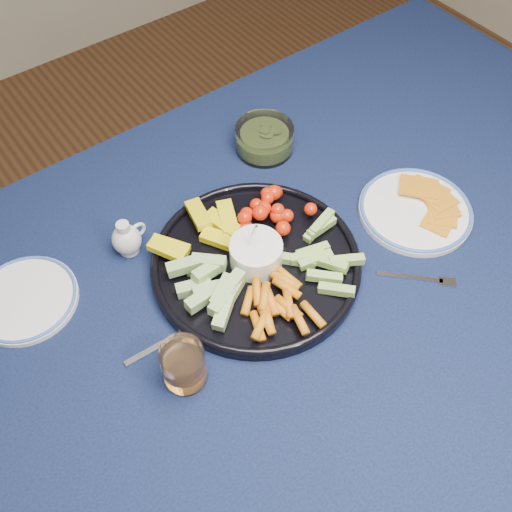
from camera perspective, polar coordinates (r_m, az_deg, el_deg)
dining_table at (r=1.13m, az=5.68°, el=-3.39°), size 1.67×1.07×0.75m
crudite_platter at (r=1.03m, az=-0.10°, el=-0.53°), size 0.38×0.38×0.12m
creamer_pitcher at (r=1.08m, az=-12.78°, el=1.68°), size 0.07×0.05×0.08m
pickle_bowl at (r=1.24m, az=0.85°, el=11.57°), size 0.12×0.12×0.06m
cheese_plate at (r=1.17m, az=15.68°, el=4.54°), size 0.22×0.22×0.03m
juice_tumbler at (r=0.92m, az=-7.21°, el=-10.90°), size 0.07×0.07×0.08m
fork_left at (r=0.98m, az=-7.65°, el=-7.77°), size 0.17×0.03×0.00m
fork_right at (r=1.08m, az=16.34°, el=-2.23°), size 0.11×0.11×0.00m
side_plate_extra at (r=1.08m, az=-22.09°, el=-4.01°), size 0.18×0.18×0.02m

